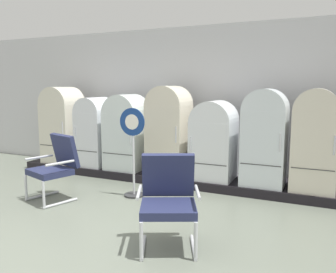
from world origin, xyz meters
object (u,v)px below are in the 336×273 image
(armchair_left, at_px, (56,164))
(refrigerator_4, at_px, (214,138))
(refrigerator_2, at_px, (127,130))
(refrigerator_3, at_px, (169,128))
(refrigerator_6, at_px, (315,137))
(refrigerator_1, at_px, (96,130))
(refrigerator_5, at_px, (265,135))
(sign_stand, at_px, (133,155))
(armchair_right, at_px, (168,196))
(refrigerator_0, at_px, (63,123))

(armchair_left, bearing_deg, refrigerator_4, 39.99)
(refrigerator_2, xyz_separation_m, refrigerator_3, (0.92, -0.01, 0.09))
(refrigerator_6, bearing_deg, refrigerator_1, 179.35)
(refrigerator_1, distance_m, refrigerator_5, 3.38)
(refrigerator_1, relative_size, refrigerator_5, 0.88)
(refrigerator_2, bearing_deg, armchair_left, -98.69)
(refrigerator_4, xyz_separation_m, sign_stand, (-1.00, -1.07, -0.18))
(refrigerator_5, xyz_separation_m, refrigerator_6, (0.76, -0.01, 0.01))
(refrigerator_2, relative_size, refrigerator_3, 0.90)
(refrigerator_3, distance_m, sign_stand, 1.11)
(refrigerator_2, height_order, refrigerator_4, refrigerator_2)
(armchair_right, bearing_deg, refrigerator_5, 75.13)
(refrigerator_2, distance_m, refrigerator_5, 2.64)
(refrigerator_1, relative_size, armchair_right, 1.37)
(refrigerator_0, distance_m, refrigerator_5, 4.22)
(sign_stand, bearing_deg, refrigerator_1, 144.63)
(refrigerator_6, bearing_deg, refrigerator_5, 179.14)
(refrigerator_0, distance_m, refrigerator_1, 0.85)
(refrigerator_0, relative_size, refrigerator_6, 1.01)
(refrigerator_3, height_order, armchair_left, refrigerator_3)
(refrigerator_3, bearing_deg, armchair_right, -65.65)
(armchair_right, relative_size, sign_stand, 0.71)
(armchair_right, bearing_deg, refrigerator_6, 59.68)
(armchair_left, relative_size, armchair_right, 1.00)
(refrigerator_6, bearing_deg, refrigerator_4, 178.38)
(refrigerator_1, height_order, refrigerator_3, refrigerator_3)
(refrigerator_1, relative_size, refrigerator_3, 0.86)
(armchair_right, bearing_deg, sign_stand, 132.48)
(refrigerator_6, distance_m, armchair_right, 2.79)
(refrigerator_5, bearing_deg, refrigerator_0, 179.70)
(armchair_left, relative_size, sign_stand, 0.71)
(refrigerator_5, relative_size, armchair_right, 1.55)
(refrigerator_5, height_order, armchair_left, refrigerator_5)
(refrigerator_5, relative_size, sign_stand, 1.10)
(refrigerator_1, xyz_separation_m, refrigerator_6, (4.14, -0.05, 0.10))
(refrigerator_1, bearing_deg, refrigerator_3, -0.60)
(refrigerator_1, xyz_separation_m, refrigerator_4, (2.51, -0.00, -0.03))
(refrigerator_4, relative_size, armchair_right, 1.34)
(refrigerator_5, relative_size, armchair_left, 1.55)
(refrigerator_4, xyz_separation_m, refrigerator_6, (1.62, -0.05, 0.13))
(refrigerator_6, bearing_deg, refrigerator_3, 179.32)
(refrigerator_1, xyz_separation_m, refrigerator_2, (0.74, -0.01, 0.03))
(refrigerator_2, xyz_separation_m, refrigerator_4, (1.77, 0.01, -0.05))
(refrigerator_3, bearing_deg, refrigerator_1, 179.40)
(refrigerator_6, distance_m, armchair_left, 4.03)
(refrigerator_1, relative_size, armchair_left, 1.37)
(refrigerator_2, bearing_deg, refrigerator_3, -0.47)
(refrigerator_1, xyz_separation_m, armchair_right, (2.75, -2.42, -0.33))
(refrigerator_5, xyz_separation_m, armchair_left, (-2.90, -1.67, -0.42))
(refrigerator_4, bearing_deg, armchair_right, -84.49)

